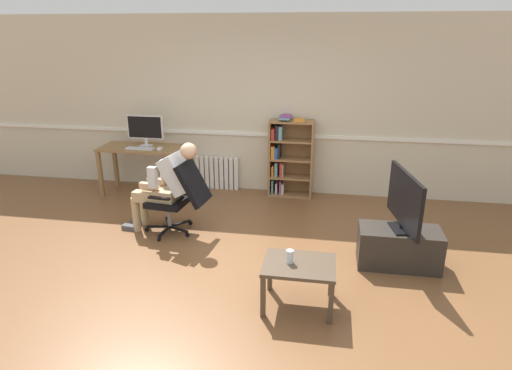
% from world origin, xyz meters
% --- Properties ---
extents(ground_plane, '(18.00, 18.00, 0.00)m').
position_xyz_m(ground_plane, '(0.00, 0.00, 0.00)').
color(ground_plane, brown).
extents(back_wall, '(12.00, 0.13, 2.70)m').
position_xyz_m(back_wall, '(0.00, 2.65, 1.35)').
color(back_wall, beige).
rests_on(back_wall, ground_plane).
extents(computer_desk, '(1.31, 0.58, 0.76)m').
position_xyz_m(computer_desk, '(-1.86, 2.15, 0.64)').
color(computer_desk, olive).
rests_on(computer_desk, ground_plane).
extents(imac_monitor, '(0.58, 0.14, 0.48)m').
position_xyz_m(imac_monitor, '(-1.83, 2.23, 1.03)').
color(imac_monitor, silver).
rests_on(imac_monitor, computer_desk).
extents(keyboard, '(0.43, 0.12, 0.02)m').
position_xyz_m(keyboard, '(-1.84, 2.01, 0.77)').
color(keyboard, silver).
rests_on(keyboard, computer_desk).
extents(computer_mouse, '(0.06, 0.10, 0.03)m').
position_xyz_m(computer_mouse, '(-1.53, 2.03, 0.77)').
color(computer_mouse, white).
rests_on(computer_mouse, computer_desk).
extents(bookshelf, '(0.68, 0.29, 1.26)m').
position_xyz_m(bookshelf, '(0.37, 2.44, 0.61)').
color(bookshelf, olive).
rests_on(bookshelf, ground_plane).
extents(radiator, '(0.71, 0.08, 0.54)m').
position_xyz_m(radiator, '(-0.78, 2.54, 0.27)').
color(radiator, white).
rests_on(radiator, ground_plane).
extents(office_chair, '(0.86, 0.62, 0.96)m').
position_xyz_m(office_chair, '(-0.82, 0.83, 0.52)').
color(office_chair, black).
rests_on(office_chair, ground_plane).
extents(person_seated, '(1.06, 0.42, 1.19)m').
position_xyz_m(person_seated, '(-0.99, 0.85, 0.64)').
color(person_seated, tan).
rests_on(person_seated, ground_plane).
extents(tv_stand, '(0.87, 0.43, 0.43)m').
position_xyz_m(tv_stand, '(1.80, 0.45, 0.21)').
color(tv_stand, '#2D2823').
rests_on(tv_stand, ground_plane).
extents(tv_screen, '(0.25, 0.95, 0.64)m').
position_xyz_m(tv_screen, '(1.80, 0.45, 0.77)').
color(tv_screen, black).
rests_on(tv_screen, tv_stand).
extents(coffee_table, '(0.66, 0.51, 0.44)m').
position_xyz_m(coffee_table, '(0.78, -0.49, 0.38)').
color(coffee_table, '#4C3D2D').
rests_on(coffee_table, ground_plane).
extents(drinking_glass, '(0.07, 0.07, 0.13)m').
position_xyz_m(drinking_glass, '(0.69, -0.49, 0.51)').
color(drinking_glass, silver).
rests_on(drinking_glass, coffee_table).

